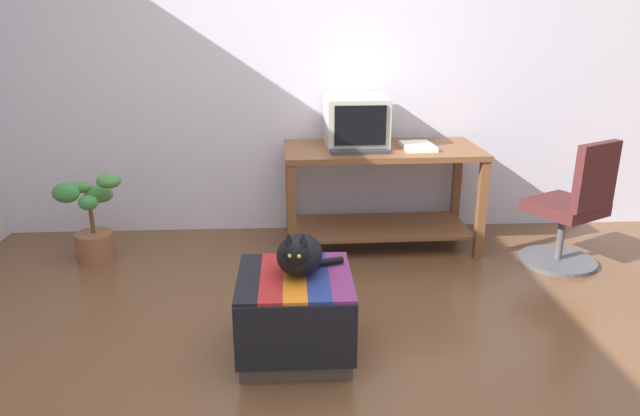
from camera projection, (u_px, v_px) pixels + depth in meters
name	position (u px, v px, depth m)	size (l,w,h in m)	color
ground_plane	(317.00, 369.00, 2.83)	(14.00, 14.00, 0.00)	brown
back_wall	(304.00, 64.00, 4.36)	(8.00, 0.10, 2.60)	silver
desk	(381.00, 179.00, 4.21)	(1.42, 0.70, 0.75)	brown
tv_monitor	(356.00, 122.00, 4.17)	(0.44, 0.48, 0.35)	#BCB7A8
keyboard	(359.00, 151.00, 3.98)	(0.40, 0.15, 0.02)	#333338
book	(418.00, 146.00, 4.10)	(0.21, 0.29, 0.03)	white
ottoman_with_blanket	(295.00, 314.00, 2.92)	(0.57, 0.58, 0.43)	#4C4238
cat	(300.00, 254.00, 2.84)	(0.36, 0.35, 0.25)	black
potted_plant	(92.00, 222.00, 4.04)	(0.43, 0.35, 0.62)	brown
office_chair	(572.00, 213.00, 3.89)	(0.57, 0.57, 0.89)	#4C4C51
pen	(424.00, 144.00, 4.23)	(0.01, 0.01, 0.14)	black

